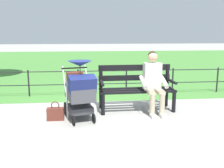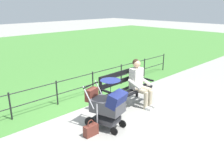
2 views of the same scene
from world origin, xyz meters
name	(u,v)px [view 1 (image 1 of 2)]	position (x,y,z in m)	size (l,w,h in m)	color
ground_plane	(107,111)	(0.00, 0.00, 0.00)	(60.00, 60.00, 0.00)	#9E9B93
grass_lawn	(95,62)	(0.00, -8.80, 0.00)	(40.00, 16.00, 0.01)	#478438
park_bench	(136,86)	(-0.65, -0.12, 0.53)	(1.62, 0.65, 0.96)	black
person_on_bench	(153,80)	(-0.97, 0.11, 0.68)	(0.54, 0.74, 1.28)	tan
stroller	(80,90)	(0.54, 0.46, 0.59)	(0.70, 0.97, 1.15)	black
handbag	(56,114)	(1.02, 0.44, 0.13)	(0.32, 0.14, 0.37)	brown
park_fence	(121,79)	(-0.51, -1.46, 0.43)	(9.01, 0.04, 0.70)	black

